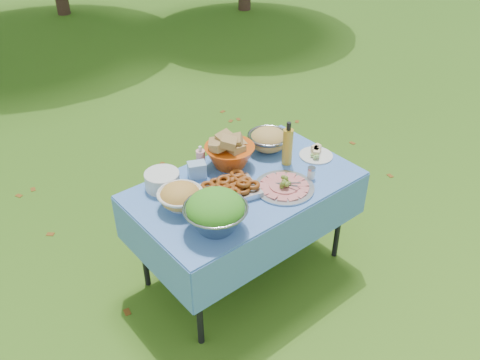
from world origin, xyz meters
The scene contains 14 objects.
ground centered at (0.00, 0.00, 0.00)m, with size 80.00×80.00×0.00m, color #193D0B.
picnic_table centered at (0.00, 0.00, 0.38)m, with size 1.46×0.86×0.76m, color #84CAFD.
salad_bowl centered at (-0.41, -0.24, 0.88)m, with size 0.37×0.37×0.24m, color gray, non-canonical shape.
pasta_bowl_white centered at (-0.45, 0.06, 0.84)m, with size 0.27×0.27×0.15m, color silver, non-canonical shape.
plate_stack centered at (-0.43, 0.30, 0.82)m, with size 0.22×0.22×0.11m, color silver.
wipes_box centered at (-0.19, 0.26, 0.81)m, with size 0.12×0.08×0.11m, color #8BB0D6.
sanitizer_bottle centered at (-0.11, 0.32, 0.85)m, with size 0.06×0.06×0.17m, color pink.
bread_bowl centered at (0.06, 0.24, 0.87)m, with size 0.34×0.34×0.23m, color #C6470D, non-canonical shape.
pasta_bowl_steel centered at (0.41, 0.23, 0.84)m, with size 0.29×0.29×0.16m, color gray, non-canonical shape.
fried_tray centered at (-0.14, -0.03, 0.80)m, with size 0.35×0.25×0.08m, color #B7B7BC.
charcuterie_platter centered at (0.16, -0.20, 0.81)m, with size 0.39×0.39×0.09m, color #A1A3A7.
oil_bottle centered at (0.38, 0.01, 0.92)m, with size 0.07×0.07×0.31m, color gold.
cheese_plate centered at (0.60, -0.06, 0.79)m, with size 0.24×0.24×0.06m, color silver.
shaker centered at (0.37, -0.23, 0.80)m, with size 0.05×0.05×0.08m, color white.
Camera 1 is at (-1.74, -2.05, 2.65)m, focal length 38.00 mm.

